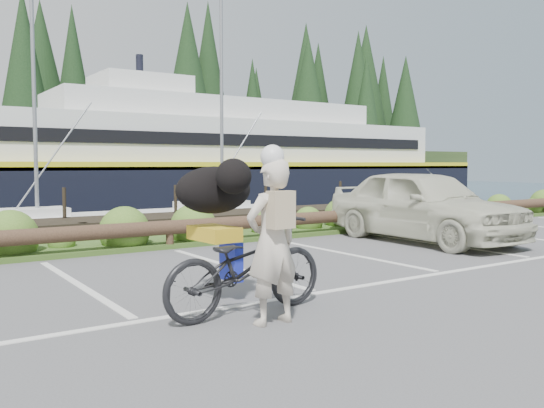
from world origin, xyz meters
The scene contains 7 objects.
ground centered at (0.00, 0.00, 0.00)m, with size 72.00×72.00×0.00m, color #4F4E51.
vegetation_strip centered at (0.00, 5.30, 0.05)m, with size 34.00×1.60×0.10m, color #3D5B21.
log_rail centered at (0.00, 4.60, 0.00)m, with size 32.00×0.30×0.60m, color #443021, non-canonical shape.
bicycle centered at (-1.42, -0.79, 0.57)m, with size 0.76×2.19×1.15m, color black.
cyclist centered at (-1.38, -1.30, 0.92)m, with size 0.67×0.44×1.83m, color beige.
dog centered at (-1.46, -0.09, 1.45)m, with size 1.04×0.51×0.60m, color black.
parked_car centered at (5.30, 2.42, 0.84)m, with size 1.98×4.93×1.68m, color beige.
Camera 1 is at (-4.90, -6.52, 1.78)m, focal length 38.00 mm.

